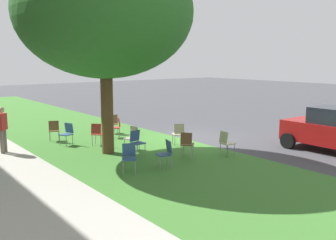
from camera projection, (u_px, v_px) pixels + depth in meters
The scene contains 17 objects.
ground at pixel (187, 138), 16.32m from camera, with size 80.00×80.00×0.00m, color #424247.
grass_verge at pixel (124, 149), 14.38m from camera, with size 48.00×6.00×0.01m, color #3D752D.
sidewalk_strip at pixel (2, 169), 11.70m from camera, with size 48.00×2.80×0.01m, color #ADA89E.
street_tree at pixel (105, 13), 12.95m from camera, with size 6.13×6.13×7.23m.
chair_0 at pixel (117, 126), 16.35m from camera, with size 0.58×0.58×0.88m.
chair_1 at pixel (129, 156), 11.26m from camera, with size 0.57×0.57×0.88m.
chair_2 at pixel (54, 129), 15.61m from camera, with size 0.55×0.54×0.88m.
chair_3 at pixel (187, 142), 13.10m from camera, with size 0.58×0.58×0.88m.
chair_4 at pixel (113, 122), 17.26m from camera, with size 0.48×0.47×0.88m.
chair_5 at pixel (132, 136), 14.16m from camera, with size 0.49×0.49×0.88m.
chair_6 at pixel (179, 132), 14.88m from camera, with size 0.55×0.54×0.88m.
chair_7 at pixel (97, 132), 14.90m from camera, with size 0.59×0.59×0.88m.
chair_8 at pixel (226, 141), 13.25m from camera, with size 0.46×0.47×0.88m.
chair_9 at pixel (67, 132), 14.92m from camera, with size 0.54×0.55×0.88m.
chair_10 at pixel (137, 141), 13.37m from camera, with size 0.45×0.44×0.88m.
chair_11 at pixel (166, 152), 11.75m from camera, with size 0.52×0.52×0.88m.
pedestrian_0 at pixel (2, 128), 13.62m from camera, with size 0.39×0.40×1.69m.
Camera 1 is at (-12.09, 10.50, 3.37)m, focal length 40.30 mm.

